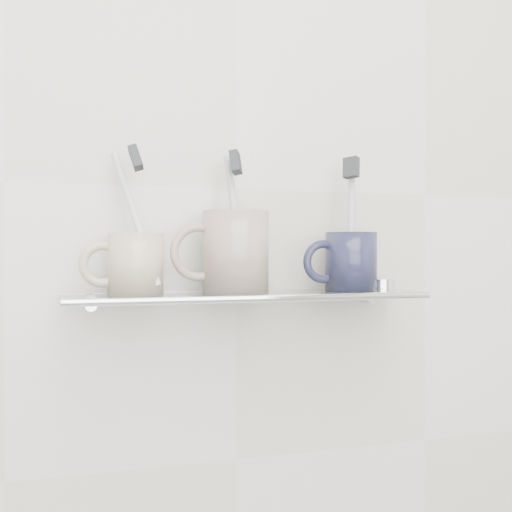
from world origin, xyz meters
name	(u,v)px	position (x,y,z in m)	size (l,w,h in m)	color
wall_back	(236,189)	(0.00, 1.10, 1.25)	(2.50, 2.50, 0.00)	silver
shelf_glass	(249,296)	(0.00, 1.04, 1.10)	(0.50, 0.12, 0.01)	silver
shelf_rail	(261,299)	(0.00, 0.98, 1.10)	(0.01, 0.01, 0.50)	silver
bracket_left	(90,305)	(-0.21, 1.09, 1.09)	(0.02, 0.02, 0.03)	silver
bracket_right	(369,298)	(0.21, 1.09, 1.09)	(0.02, 0.02, 0.03)	silver
mug_left	(136,264)	(-0.15, 1.04, 1.14)	(0.07, 0.07, 0.08)	beige
mug_left_handle	(103,264)	(-0.20, 1.04, 1.14)	(0.06, 0.06, 0.01)	beige
toothbrush_left	(136,218)	(-0.15, 1.04, 1.20)	(0.01, 0.01, 0.19)	silver
bristles_left	(136,158)	(-0.15, 1.04, 1.28)	(0.01, 0.02, 0.03)	#2B2D31
mug_center	(236,252)	(-0.02, 1.04, 1.16)	(0.09, 0.09, 0.11)	silver
mug_center_handle	(199,252)	(-0.07, 1.04, 1.16)	(0.08, 0.08, 0.01)	silver
toothbrush_center	(236,220)	(-0.02, 1.04, 1.20)	(0.01, 0.01, 0.19)	#A8AFB8
bristles_center	(236,162)	(-0.02, 1.04, 1.28)	(0.01, 0.02, 0.03)	#2B2D31
mug_right	(351,262)	(0.16, 1.04, 1.14)	(0.08, 0.08, 0.09)	#181A30
mug_right_handle	(323,262)	(0.12, 1.04, 1.14)	(0.06, 0.06, 0.01)	#181A30
toothbrush_right	(351,222)	(0.16, 1.04, 1.20)	(0.01, 0.01, 0.19)	#BABABA
bristles_right	(351,168)	(0.16, 1.04, 1.28)	(0.01, 0.02, 0.03)	#2B2D31
chrome_cap	(382,285)	(0.21, 1.04, 1.11)	(0.04, 0.04, 0.02)	silver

